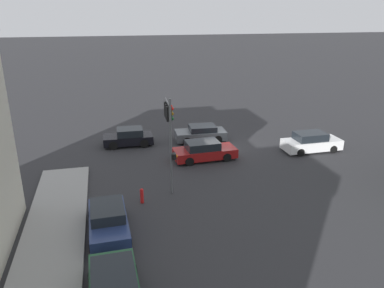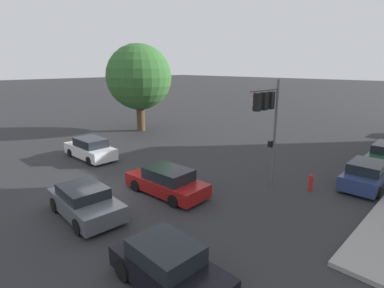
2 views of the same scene
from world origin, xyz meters
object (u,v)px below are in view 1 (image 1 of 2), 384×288
crossing_car_2 (311,142)px  crossing_car_3 (201,133)px  fire_hydrant (142,195)px  crossing_car_1 (204,151)px  parked_car_0 (108,221)px  crossing_car_0 (129,137)px  traffic_signal (169,123)px

crossing_car_2 → crossing_car_3: 9.08m
crossing_car_3 → fire_hydrant: size_ratio=4.76×
crossing_car_1 → crossing_car_2: crossing_car_2 is taller
parked_car_0 → fire_hydrant: (-1.98, -2.78, -0.20)m
crossing_car_0 → fire_hydrant: (0.03, 10.27, -0.20)m
crossing_car_2 → fire_hydrant: bearing=-159.4°
crossing_car_1 → fire_hydrant: crossing_car_1 is taller
crossing_car_1 → crossing_car_0: bearing=136.8°
crossing_car_1 → crossing_car_2: bearing=-4.1°
crossing_car_0 → fire_hydrant: crossing_car_0 is taller
traffic_signal → parked_car_0: traffic_signal is taller
traffic_signal → parked_car_0: (3.97, 4.42, -3.60)m
crossing_car_0 → crossing_car_2: size_ratio=0.88×
crossing_car_2 → crossing_car_3: (7.94, -4.40, -0.05)m
crossing_car_2 → fire_hydrant: crossing_car_2 is taller
crossing_car_1 → fire_hydrant: (5.31, 5.73, -0.19)m
crossing_car_0 → crossing_car_2: crossing_car_2 is taller
crossing_car_0 → crossing_car_1: (-5.28, 4.54, -0.00)m
crossing_car_2 → parked_car_0: (16.08, 8.27, -0.03)m
crossing_car_2 → parked_car_0: bearing=-153.5°
crossing_car_2 → crossing_car_0: bearing=160.5°
parked_car_0 → traffic_signal: bearing=136.4°
traffic_signal → parked_car_0: size_ratio=1.35×
crossing_car_3 → parked_car_0: bearing=60.5°
fire_hydrant → crossing_car_1: bearing=-132.8°
crossing_car_1 → crossing_car_2: size_ratio=1.03×
crossing_car_0 → crossing_car_2: 14.85m
crossing_car_0 → parked_car_0: (2.01, 13.04, 0.01)m
crossing_car_1 → parked_car_0: (7.29, 8.51, 0.01)m
crossing_car_0 → crossing_car_1: bearing=140.6°
traffic_signal → crossing_car_3: traffic_signal is taller
traffic_signal → crossing_car_1: traffic_signal is taller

